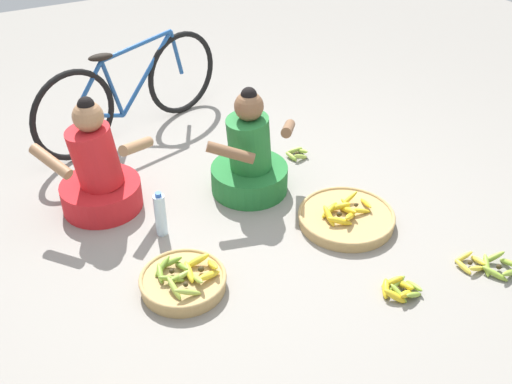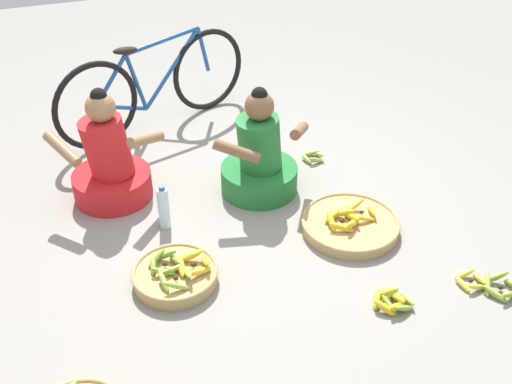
% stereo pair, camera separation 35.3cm
% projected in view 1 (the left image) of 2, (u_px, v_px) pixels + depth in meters
% --- Properties ---
extents(ground_plane, '(10.00, 10.00, 0.00)m').
position_uv_depth(ground_plane, '(242.00, 221.00, 3.88)').
color(ground_plane, gray).
extents(vendor_woman_front, '(0.74, 0.53, 0.76)m').
position_uv_depth(vendor_woman_front, '(250.00, 160.00, 4.04)').
color(vendor_woman_front, '#237233').
rests_on(vendor_woman_front, ground).
extents(vendor_woman_behind, '(0.75, 0.52, 0.79)m').
position_uv_depth(vendor_woman_behind, '(98.00, 174.00, 3.87)').
color(vendor_woman_behind, red).
rests_on(vendor_woman_behind, ground).
extents(bicycle_leaning, '(1.62, 0.61, 0.73)m').
position_uv_depth(bicycle_leaning, '(131.00, 91.00, 4.63)').
color(bicycle_leaning, black).
rests_on(bicycle_leaning, ground).
extents(banana_basket_front_right, '(0.48, 0.48, 0.16)m').
position_uv_depth(banana_basket_front_right, '(183.00, 281.00, 3.35)').
color(banana_basket_front_right, tan).
rests_on(banana_basket_front_right, ground).
extents(banana_basket_back_center, '(0.61, 0.61, 0.15)m').
position_uv_depth(banana_basket_back_center, '(346.00, 217.00, 3.84)').
color(banana_basket_back_center, tan).
rests_on(banana_basket_back_center, ground).
extents(loose_bananas_mid_right, '(0.23, 0.20, 0.09)m').
position_uv_depth(loose_bananas_mid_right, '(400.00, 289.00, 3.32)').
color(loose_bananas_mid_right, gold).
rests_on(loose_bananas_mid_right, ground).
extents(loose_bananas_near_bicycle, '(0.29, 0.29, 0.10)m').
position_uv_depth(loose_bananas_near_bicycle, '(488.00, 265.00, 3.49)').
color(loose_bananas_near_bicycle, '#8CAD38').
rests_on(loose_bananas_near_bicycle, ground).
extents(loose_bananas_back_right, '(0.16, 0.16, 0.08)m').
position_uv_depth(loose_bananas_back_right, '(297.00, 154.00, 4.52)').
color(loose_bananas_back_right, '#9EB747').
rests_on(loose_bananas_back_right, ground).
extents(water_bottle, '(0.07, 0.07, 0.30)m').
position_uv_depth(water_bottle, '(160.00, 215.00, 3.70)').
color(water_bottle, silver).
rests_on(water_bottle, ground).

